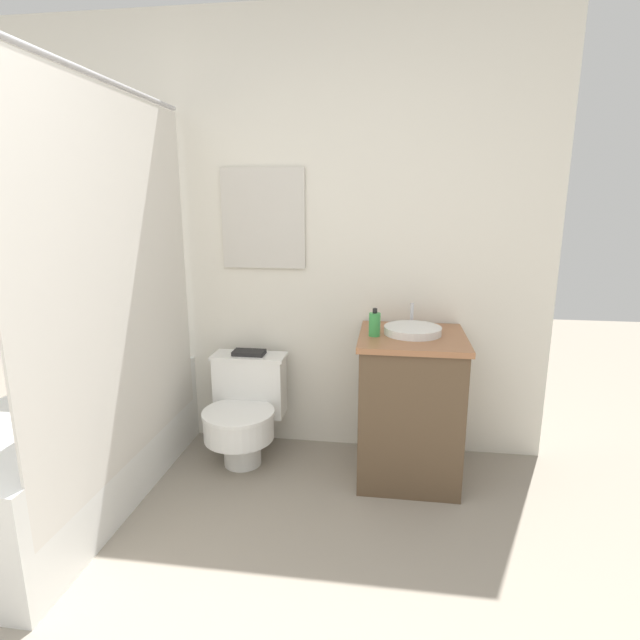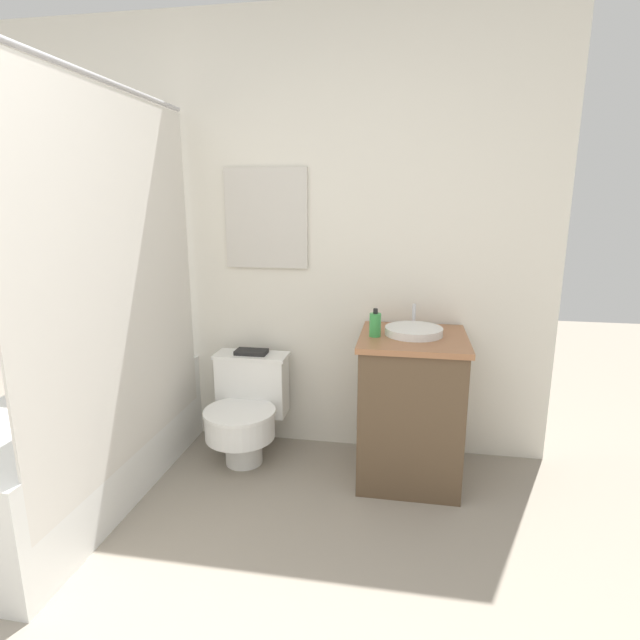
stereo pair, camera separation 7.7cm
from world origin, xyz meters
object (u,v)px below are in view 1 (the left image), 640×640
toilet (245,409)px  soap_bottle (375,324)px  book_on_tank (249,353)px  sink (413,330)px

toilet → soap_bottle: size_ratio=4.08×
book_on_tank → sink: bearing=-8.5°
book_on_tank → toilet: bearing=-90.0°
sink → soap_bottle: bearing=-160.6°
soap_bottle → book_on_tank: soap_bottle is taller
sink → book_on_tank: bearing=171.5°
toilet → book_on_tank: bearing=90.0°
soap_bottle → book_on_tank: size_ratio=0.79×
toilet → soap_bottle: soap_bottle is taller
toilet → sink: bearing=-0.8°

